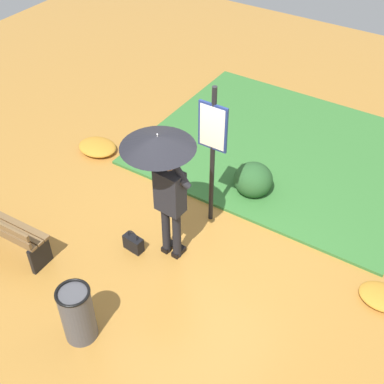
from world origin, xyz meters
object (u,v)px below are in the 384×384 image
(info_sign_post, at_px, (213,142))
(handbag, at_px, (133,243))
(trash_bin, at_px, (77,314))
(park_bench, at_px, (3,230))
(person_with_umbrella, at_px, (163,167))

(info_sign_post, height_order, handbag, info_sign_post)
(info_sign_post, xyz_separation_m, trash_bin, (0.27, 2.65, -1.03))
(info_sign_post, height_order, park_bench, info_sign_post)
(person_with_umbrella, xyz_separation_m, trash_bin, (0.10, 1.72, -1.13))
(handbag, distance_m, park_bench, 1.84)
(info_sign_post, height_order, trash_bin, info_sign_post)
(person_with_umbrella, height_order, handbag, person_with_umbrella)
(person_with_umbrella, distance_m, handbag, 1.51)
(trash_bin, bearing_deg, person_with_umbrella, -93.30)
(person_with_umbrella, bearing_deg, trash_bin, 86.70)
(handbag, relative_size, trash_bin, 0.44)
(person_with_umbrella, bearing_deg, handbag, 28.01)
(handbag, distance_m, trash_bin, 1.56)
(park_bench, distance_m, trash_bin, 1.93)
(park_bench, bearing_deg, handbag, -147.09)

